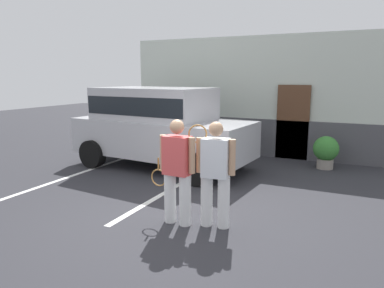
{
  "coord_description": "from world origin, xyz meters",
  "views": [
    {
      "loc": [
        2.71,
        -4.9,
        2.32
      ],
      "look_at": [
        -0.19,
        1.2,
        1.05
      ],
      "focal_mm": 33.47,
      "sensor_mm": 36.0,
      "label": 1
    }
  ],
  "objects": [
    {
      "name": "parking_stripe_1",
      "position": [
        -0.78,
        1.5,
        0.0
      ],
      "size": [
        0.12,
        4.4,
        0.01
      ],
      "primitive_type": "cube",
      "color": "silver",
      "rests_on": "ground_plane"
    },
    {
      "name": "tennis_player_woman",
      "position": [
        0.75,
        0.06,
        0.87
      ],
      "size": [
        0.76,
        0.3,
        1.66
      ],
      "rotation": [
        0.0,
        0.0,
        3.25
      ],
      "color": "white",
      "rests_on": "ground_plane"
    },
    {
      "name": "parking_stripe_0",
      "position": [
        -3.4,
        1.5,
        0.0
      ],
      "size": [
        0.12,
        4.4,
        0.01
      ],
      "primitive_type": "cube",
      "color": "silver",
      "rests_on": "ground_plane"
    },
    {
      "name": "potted_plant_by_porch",
      "position": [
        1.96,
        4.64,
        0.47
      ],
      "size": [
        0.64,
        0.64,
        0.84
      ],
      "color": "gray",
      "rests_on": "ground_plane"
    },
    {
      "name": "ground_plane",
      "position": [
        0.0,
        0.0,
        0.0
      ],
      "size": [
        40.0,
        40.0,
        0.0
      ],
      "primitive_type": "plane",
      "color": "#2D2D33"
    },
    {
      "name": "parked_suv",
      "position": [
        -1.98,
        2.98,
        1.15
      ],
      "size": [
        4.75,
        2.49,
        2.05
      ],
      "rotation": [
        0.0,
        0.0,
        -0.09
      ],
      "color": "#B7B7BC",
      "rests_on": "ground_plane"
    },
    {
      "name": "house_frontage",
      "position": [
        0.01,
        5.6,
        1.64
      ],
      "size": [
        8.27,
        0.4,
        3.49
      ],
      "color": "silver",
      "rests_on": "ground_plane"
    },
    {
      "name": "tennis_player_man",
      "position": [
        0.16,
        -0.09,
        0.87
      ],
      "size": [
        0.88,
        0.28,
        1.68
      ],
      "rotation": [
        0.0,
        0.0,
        3.09
      ],
      "color": "white",
      "rests_on": "ground_plane"
    }
  ]
}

